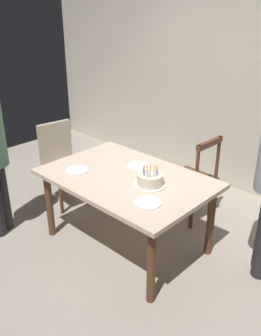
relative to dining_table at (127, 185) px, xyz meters
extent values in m
plane|color=#9E9384|center=(0.00, 0.00, -0.66)|extent=(6.40, 6.40, 0.00)
cube|color=beige|center=(0.00, 1.85, 0.64)|extent=(6.40, 0.10, 2.60)
cube|color=beige|center=(0.00, 0.00, 0.07)|extent=(1.54, 1.04, 0.04)
cylinder|color=#56331E|center=(-0.67, -0.42, -0.31)|extent=(0.07, 0.07, 0.70)
cylinder|color=#56331E|center=(0.67, -0.42, -0.31)|extent=(0.07, 0.07, 0.70)
cylinder|color=#56331E|center=(-0.67, 0.42, -0.31)|extent=(0.07, 0.07, 0.70)
cylinder|color=#56331E|center=(0.67, 0.42, -0.31)|extent=(0.07, 0.07, 0.70)
cylinder|color=silver|center=(0.27, 0.01, 0.09)|extent=(0.28, 0.28, 0.01)
cylinder|color=beige|center=(0.27, 0.01, 0.15)|extent=(0.23, 0.23, 0.10)
cylinder|color=#4C7FE5|center=(0.34, 0.02, 0.22)|extent=(0.01, 0.01, 0.05)
sphere|color=#FFC64C|center=(0.34, 0.02, 0.26)|extent=(0.01, 0.01, 0.01)
cylinder|color=#F2994C|center=(0.33, 0.04, 0.22)|extent=(0.01, 0.01, 0.05)
sphere|color=#FFC64C|center=(0.33, 0.04, 0.26)|extent=(0.01, 0.01, 0.01)
cylinder|color=#F2994C|center=(0.31, 0.06, 0.22)|extent=(0.01, 0.01, 0.05)
sphere|color=#FFC64C|center=(0.31, 0.06, 0.26)|extent=(0.01, 0.01, 0.01)
cylinder|color=#E54C4C|center=(0.29, 0.07, 0.22)|extent=(0.01, 0.01, 0.05)
sphere|color=#FFC64C|center=(0.29, 0.07, 0.26)|extent=(0.01, 0.01, 0.01)
cylinder|color=#66CC72|center=(0.26, 0.07, 0.22)|extent=(0.01, 0.01, 0.05)
sphere|color=#FFC64C|center=(0.26, 0.07, 0.26)|extent=(0.01, 0.01, 0.01)
cylinder|color=#F2994C|center=(0.23, 0.06, 0.22)|extent=(0.01, 0.01, 0.05)
sphere|color=#FFC64C|center=(0.23, 0.06, 0.26)|extent=(0.01, 0.01, 0.01)
cylinder|color=#E54C4C|center=(0.21, 0.04, 0.22)|extent=(0.01, 0.01, 0.05)
sphere|color=#FFC64C|center=(0.21, 0.04, 0.26)|extent=(0.01, 0.01, 0.01)
cylinder|color=#D872CC|center=(0.21, 0.01, 0.22)|extent=(0.01, 0.01, 0.05)
sphere|color=#FFC64C|center=(0.21, 0.01, 0.26)|extent=(0.01, 0.01, 0.01)
cylinder|color=#F2994C|center=(0.21, -0.01, 0.22)|extent=(0.01, 0.01, 0.05)
sphere|color=#FFC64C|center=(0.21, -0.01, 0.26)|extent=(0.01, 0.01, 0.01)
cylinder|color=#4C7FE5|center=(0.24, -0.04, 0.22)|extent=(0.01, 0.01, 0.05)
sphere|color=#FFC64C|center=(0.24, -0.04, 0.26)|extent=(0.01, 0.01, 0.01)
cylinder|color=#4C7FE5|center=(0.26, -0.05, 0.22)|extent=(0.01, 0.01, 0.05)
sphere|color=#FFC64C|center=(0.26, -0.05, 0.26)|extent=(0.01, 0.01, 0.01)
cylinder|color=#E54C4C|center=(0.29, -0.05, 0.22)|extent=(0.01, 0.01, 0.05)
sphere|color=#FFC64C|center=(0.29, -0.05, 0.26)|extent=(0.01, 0.01, 0.01)
cylinder|color=#4C7FE5|center=(0.31, -0.04, 0.22)|extent=(0.01, 0.01, 0.05)
sphere|color=#FFC64C|center=(0.31, -0.04, 0.26)|extent=(0.01, 0.01, 0.01)
cylinder|color=#D872CC|center=(0.33, -0.01, 0.22)|extent=(0.01, 0.01, 0.05)
sphere|color=#FFC64C|center=(0.33, -0.01, 0.26)|extent=(0.01, 0.01, 0.01)
cylinder|color=white|center=(-0.42, -0.23, 0.09)|extent=(0.22, 0.22, 0.01)
cylinder|color=white|center=(-0.08, 0.23, 0.09)|extent=(0.22, 0.22, 0.01)
cylinder|color=white|center=(0.46, -0.23, 0.09)|extent=(0.22, 0.22, 0.01)
cube|color=silver|center=(-0.58, -0.25, 0.09)|extent=(0.18, 0.05, 0.01)
cube|color=silver|center=(-0.24, 0.25, 0.09)|extent=(0.18, 0.05, 0.01)
cube|color=silver|center=(0.30, -0.25, 0.09)|extent=(0.18, 0.05, 0.01)
cube|color=#56331E|center=(0.14, 0.84, -0.21)|extent=(0.46, 0.46, 0.05)
cylinder|color=#56331E|center=(-0.02, 1.02, -0.44)|extent=(0.04, 0.04, 0.42)
cylinder|color=#56331E|center=(-0.04, 0.68, -0.44)|extent=(0.04, 0.04, 0.42)
cylinder|color=#56331E|center=(0.32, 1.00, -0.44)|extent=(0.04, 0.04, 0.42)
cylinder|color=#56331E|center=(0.30, 0.66, -0.44)|extent=(0.04, 0.04, 0.42)
cylinder|color=#56331E|center=(0.35, 1.01, 0.04)|extent=(0.04, 0.04, 0.50)
cylinder|color=#56331E|center=(0.33, 0.65, 0.04)|extent=(0.04, 0.04, 0.50)
cube|color=#56331E|center=(0.34, 0.83, 0.26)|extent=(0.06, 0.40, 0.06)
cube|color=tan|center=(-1.07, 0.09, -0.21)|extent=(0.50, 0.50, 0.05)
cylinder|color=#56331E|center=(-0.92, -0.10, -0.44)|extent=(0.04, 0.04, 0.42)
cylinder|color=#56331E|center=(-0.88, 0.24, -0.44)|extent=(0.04, 0.04, 0.42)
cylinder|color=#56331E|center=(-1.26, -0.05, -0.44)|extent=(0.04, 0.04, 0.42)
cylinder|color=#56331E|center=(-1.21, 0.28, -0.44)|extent=(0.04, 0.04, 0.42)
cube|color=tan|center=(-1.27, 0.12, 0.04)|extent=(0.11, 0.40, 0.50)
cylinder|color=#262328|center=(-1.13, -0.68, -0.27)|extent=(0.14, 0.14, 0.76)
camera|label=1|loc=(2.08, -2.14, 1.55)|focal=38.83mm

